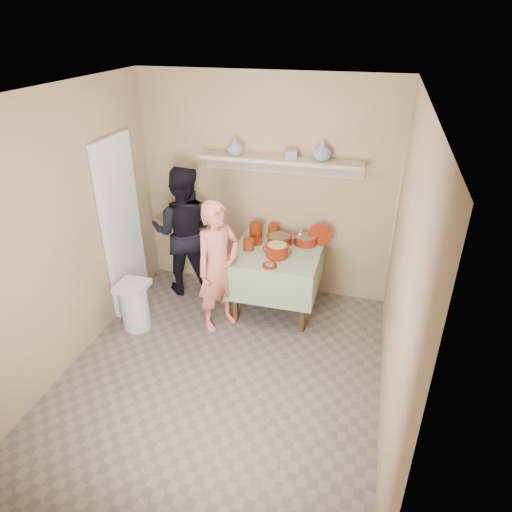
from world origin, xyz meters
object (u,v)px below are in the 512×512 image
(person_cook, at_px, (219,267))
(serving_table, at_px, (277,260))
(cazuela_rice, at_px, (277,250))
(trash_bin, at_px, (135,305))
(person_helper, at_px, (184,231))

(person_cook, relative_size, serving_table, 1.51)
(cazuela_rice, distance_m, trash_bin, 1.67)
(person_helper, distance_m, trash_bin, 1.06)
(person_cook, bearing_deg, person_helper, 82.54)
(person_cook, distance_m, trash_bin, 1.04)
(serving_table, bearing_deg, cazuela_rice, -76.89)
(cazuela_rice, relative_size, trash_bin, 0.59)
(person_cook, height_order, serving_table, person_cook)
(person_helper, height_order, trash_bin, person_helper)
(trash_bin, bearing_deg, person_cook, 18.22)
(person_helper, bearing_deg, serving_table, 163.35)
(serving_table, bearing_deg, trash_bin, -151.27)
(person_helper, distance_m, serving_table, 1.19)
(person_cook, bearing_deg, trash_bin, 143.80)
(person_helper, relative_size, serving_table, 1.65)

